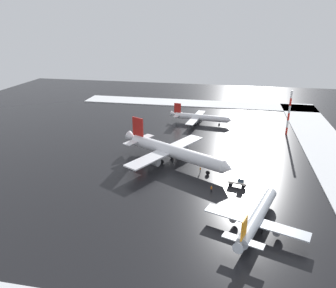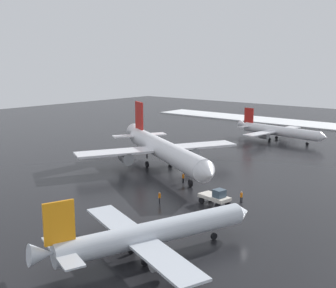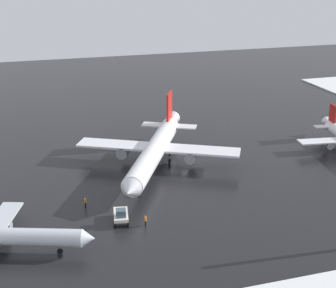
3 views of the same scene
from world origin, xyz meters
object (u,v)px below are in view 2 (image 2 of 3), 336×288
object	(u,v)px
airplane_parked_starboard	(278,131)
airplane_far_rear	(151,233)
ground_crew_mid_apron	(241,196)
airplane_foreground_jet	(163,149)
pushback_tug	(216,197)
ground_crew_near_tug	(160,197)
ground_crew_by_nose_gear	(183,177)

from	to	relation	value
airplane_parked_starboard	airplane_far_rear	world-z (taller)	airplane_parked_starboard
airplane_parked_starboard	ground_crew_mid_apron	xyz separation A→B (m)	(-49.04, -17.79, -1.59)
airplane_foreground_jet	airplane_far_rear	xyz separation A→B (m)	(-28.60, -22.97, -1.29)
pushback_tug	ground_crew_mid_apron	bearing A→B (deg)	66.40
airplane_far_rear	ground_crew_near_tug	bearing A→B (deg)	57.32
ground_crew_near_tug	airplane_parked_starboard	bearing A→B (deg)	-122.25
airplane_foreground_jet	ground_crew_near_tug	distance (m)	20.10
pushback_tug	ground_crew_mid_apron	xyz separation A→B (m)	(3.33, -2.22, -0.31)
ground_crew_near_tug	ground_crew_mid_apron	xyz separation A→B (m)	(7.86, -8.88, 0.00)
pushback_tug	airplane_parked_starboard	bearing A→B (deg)	116.69
airplane_foreground_jet	airplane_far_rear	distance (m)	36.70
airplane_parked_starboard	ground_crew_near_tug	size ratio (longest dim) A/B	15.26
ground_crew_mid_apron	pushback_tug	bearing A→B (deg)	118.16
airplane_foreground_jet	ground_crew_mid_apron	size ratio (longest dim) A/B	20.98
pushback_tug	ground_crew_by_nose_gear	bearing A→B (deg)	160.67
ground_crew_by_nose_gear	ground_crew_near_tug	size ratio (longest dim) A/B	1.00
airplane_foreground_jet	ground_crew_mid_apron	distance (m)	22.95
pushback_tug	ground_crew_by_nose_gear	xyz separation A→B (m)	(5.94, 10.52, -0.31)
ground_crew_by_nose_gear	ground_crew_mid_apron	size ratio (longest dim) A/B	1.00
airplane_foreground_jet	airplane_parked_starboard	distance (m)	41.69
airplane_far_rear	pushback_tug	world-z (taller)	airplane_far_rear
ground_crew_by_nose_gear	ground_crew_mid_apron	distance (m)	13.01
ground_crew_near_tug	pushback_tug	bearing A→B (deg)	173.06
airplane_far_rear	pushback_tug	distance (m)	18.16
ground_crew_by_nose_gear	airplane_foreground_jet	bearing A→B (deg)	161.24
ground_crew_mid_apron	airplane_foreground_jet	bearing A→B (deg)	42.57
airplane_foreground_jet	ground_crew_mid_apron	xyz separation A→B (m)	(-7.53, -21.49, -2.86)
ground_crew_near_tug	ground_crew_mid_apron	bearing A→B (deg)	-179.65
airplane_parked_starboard	ground_crew_by_nose_gear	distance (m)	46.73
pushback_tug	ground_crew_near_tug	world-z (taller)	pushback_tug
airplane_foreground_jet	ground_crew_mid_apron	world-z (taller)	airplane_foreground_jet
airplane_far_rear	ground_crew_by_nose_gear	distance (m)	27.67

